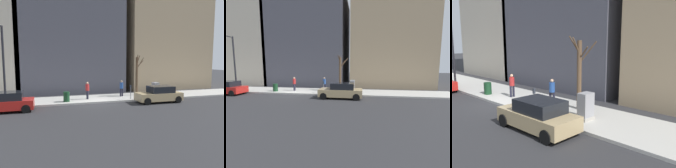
# 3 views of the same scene
# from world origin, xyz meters

# --- Properties ---
(ground_plane) EXTENTS (120.00, 120.00, 0.00)m
(ground_plane) POSITION_xyz_m (0.00, 0.00, 0.00)
(ground_plane) COLOR #2B2B2D
(sidewalk) EXTENTS (4.00, 36.00, 0.15)m
(sidewalk) POSITION_xyz_m (2.00, 0.00, 0.07)
(sidewalk) COLOR #B2AFA8
(sidewalk) RESTS_ON ground
(parked_car_tan) EXTENTS (1.93, 4.21, 1.52)m
(parked_car_tan) POSITION_xyz_m (-1.13, -5.72, 0.74)
(parked_car_tan) COLOR tan
(parked_car_tan) RESTS_ON ground
(parked_car_red) EXTENTS (1.92, 4.20, 1.52)m
(parked_car_red) POSITION_xyz_m (-1.10, 7.30, 0.74)
(parked_car_red) COLOR red
(parked_car_red) RESTS_ON ground
(parking_meter) EXTENTS (0.14, 0.10, 1.35)m
(parking_meter) POSITION_xyz_m (0.45, -3.52, 0.98)
(parking_meter) COLOR slate
(parking_meter) RESTS_ON sidewalk
(utility_box) EXTENTS (0.83, 0.61, 1.43)m
(utility_box) POSITION_xyz_m (1.30, -6.65, 0.85)
(utility_box) COLOR #A8A399
(utility_box) RESTS_ON sidewalk
(streetlamp) EXTENTS (1.97, 0.32, 6.50)m
(streetlamp) POSITION_xyz_m (0.28, 7.55, 4.02)
(streetlamp) COLOR black
(streetlamp) RESTS_ON sidewalk
(bare_tree) EXTENTS (1.09, 1.19, 4.33)m
(bare_tree) POSITION_xyz_m (2.59, -5.10, 2.32)
(bare_tree) COLOR brown
(bare_tree) RESTS_ON sidewalk
(trash_bin) EXTENTS (0.56, 0.56, 0.90)m
(trash_bin) POSITION_xyz_m (0.90, 2.56, 0.60)
(trash_bin) COLOR #14381E
(trash_bin) RESTS_ON sidewalk
(pedestrian_near_meter) EXTENTS (0.36, 0.38, 1.66)m
(pedestrian_near_meter) POSITION_xyz_m (2.18, -3.19, 1.09)
(pedestrian_near_meter) COLOR #1E1E2D
(pedestrian_near_meter) RESTS_ON sidewalk
(pedestrian_midblock) EXTENTS (0.40, 0.36, 1.66)m
(pedestrian_midblock) POSITION_xyz_m (1.68, 0.49, 1.09)
(pedestrian_midblock) COLOR #1E1E2D
(pedestrian_midblock) RESTS_ON sidewalk
(office_tower_left) EXTENTS (11.49, 11.49, 18.95)m
(office_tower_left) POSITION_xyz_m (11.24, -11.77, 9.47)
(office_tower_left) COLOR tan
(office_tower_left) RESTS_ON ground
(office_block_center) EXTENTS (12.29, 12.29, 14.87)m
(office_block_center) POSITION_xyz_m (11.65, 1.19, 7.43)
(office_block_center) COLOR #4C4C56
(office_block_center) RESTS_ON ground
(office_tower_right) EXTENTS (9.88, 9.88, 23.15)m
(office_tower_right) POSITION_xyz_m (10.44, 11.79, 11.57)
(office_tower_right) COLOR #BCB29E
(office_tower_right) RESTS_ON ground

